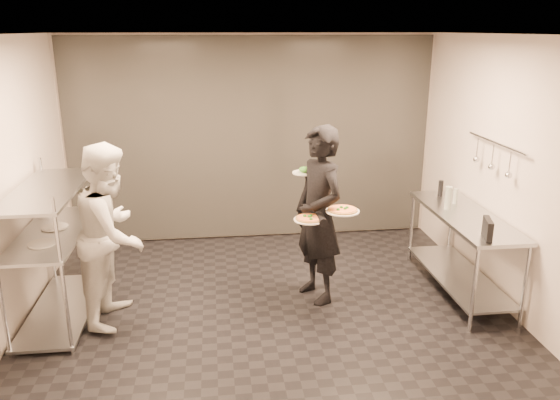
{
  "coord_description": "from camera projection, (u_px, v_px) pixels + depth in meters",
  "views": [
    {
      "loc": [
        -0.51,
        -5.34,
        2.85
      ],
      "look_at": [
        0.16,
        0.18,
        1.1
      ],
      "focal_mm": 35.0,
      "sensor_mm": 36.0,
      "label": 1
    }
  ],
  "objects": [
    {
      "name": "room_shell",
      "position": [
        257.0,
        153.0,
        6.66
      ],
      "size": [
        5.0,
        4.0,
        2.8
      ],
      "color": "black",
      "rests_on": "ground"
    },
    {
      "name": "pass_rack",
      "position": [
        54.0,
        245.0,
        5.48
      ],
      "size": [
        0.6,
        1.6,
        1.5
      ],
      "color": "#B5B6BC",
      "rests_on": "ground"
    },
    {
      "name": "prep_counter",
      "position": [
        462.0,
        239.0,
        6.03
      ],
      "size": [
        0.6,
        1.8,
        0.92
      ],
      "color": "#B5B6BC",
      "rests_on": "ground"
    },
    {
      "name": "utensil_rail",
      "position": [
        493.0,
        157.0,
        5.79
      ],
      "size": [
        0.07,
        1.2,
        0.31
      ],
      "color": "#B5B6BC",
      "rests_on": "room_shell"
    },
    {
      "name": "waiter",
      "position": [
        319.0,
        215.0,
        5.78
      ],
      "size": [
        0.69,
        0.82,
        1.92
      ],
      "primitive_type": "imported",
      "rotation": [
        0.0,
        0.0,
        -1.18
      ],
      "color": "black",
      "rests_on": "ground"
    },
    {
      "name": "chef",
      "position": [
        112.0,
        233.0,
        5.4
      ],
      "size": [
        0.82,
        0.98,
        1.82
      ],
      "primitive_type": "imported",
      "rotation": [
        0.0,
        0.0,
        1.42
      ],
      "color": "silver",
      "rests_on": "ground"
    },
    {
      "name": "pizza_plate_near",
      "position": [
        309.0,
        219.0,
        5.54
      ],
      "size": [
        0.32,
        0.32,
        0.05
      ],
      "color": "silver",
      "rests_on": "waiter"
    },
    {
      "name": "pizza_plate_far",
      "position": [
        343.0,
        210.0,
        5.53
      ],
      "size": [
        0.35,
        0.35,
        0.05
      ],
      "color": "silver",
      "rests_on": "waiter"
    },
    {
      "name": "salad_plate",
      "position": [
        304.0,
        171.0,
        5.88
      ],
      "size": [
        0.26,
        0.26,
        0.07
      ],
      "color": "silver",
      "rests_on": "waiter"
    },
    {
      "name": "pos_monitor",
      "position": [
        488.0,
        229.0,
        5.22
      ],
      "size": [
        0.13,
        0.27,
        0.19
      ],
      "primitive_type": "cube",
      "rotation": [
        0.0,
        0.0,
        -0.29
      ],
      "color": "black",
      "rests_on": "prep_counter"
    },
    {
      "name": "bottle_green",
      "position": [
        448.0,
        198.0,
        6.06
      ],
      "size": [
        0.07,
        0.07,
        0.26
      ],
      "primitive_type": "cylinder",
      "color": "#93A195",
      "rests_on": "prep_counter"
    },
    {
      "name": "bottle_clear",
      "position": [
        456.0,
        196.0,
        6.27
      ],
      "size": [
        0.05,
        0.05,
        0.18
      ],
      "primitive_type": "cylinder",
      "color": "#93A195",
      "rests_on": "prep_counter"
    },
    {
      "name": "bottle_dark",
      "position": [
        441.0,
        189.0,
        6.53
      ],
      "size": [
        0.06,
        0.06,
        0.2
      ],
      "primitive_type": "cylinder",
      "color": "black",
      "rests_on": "prep_counter"
    }
  ]
}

